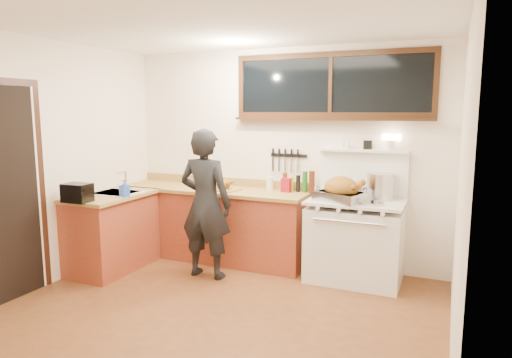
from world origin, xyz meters
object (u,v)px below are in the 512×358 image
at_px(vintage_stove, 355,238).
at_px(man, 206,204).
at_px(roast_turkey, 342,191).
at_px(cutting_board, 223,186).

relative_size(vintage_stove, man, 0.96).
bearing_deg(roast_turkey, cutting_board, 176.93).
height_order(man, roast_turkey, man).
distance_m(man, roast_turkey, 1.50).
bearing_deg(roast_turkey, man, -162.25).
distance_m(vintage_stove, cutting_board, 1.68).
distance_m(vintage_stove, roast_turkey, 0.57).
bearing_deg(vintage_stove, cutting_board, -178.70).
distance_m(cutting_board, roast_turkey, 1.47).
height_order(vintage_stove, cutting_board, vintage_stove).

